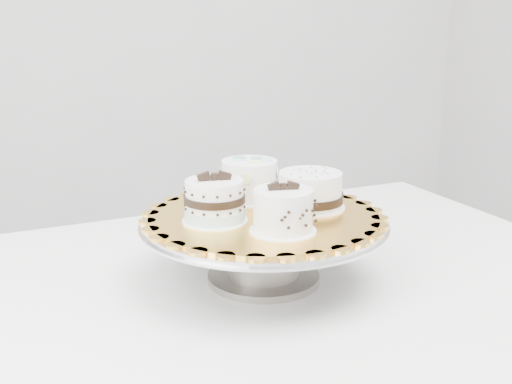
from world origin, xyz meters
name	(u,v)px	position (x,y,z in m)	size (l,w,h in m)	color
table	(250,319)	(0.04, 0.03, 0.68)	(1.32, 0.92, 0.75)	white
cake_stand	(264,238)	(0.06, 0.03, 0.83)	(0.41, 0.41, 0.11)	gray
cake_board	(264,216)	(0.06, 0.03, 0.86)	(0.37, 0.37, 0.01)	gold
cake_swirl	(283,212)	(0.06, -0.06, 0.90)	(0.11, 0.11, 0.08)	white
cake_banded	(215,202)	(-0.02, 0.02, 0.90)	(0.11, 0.11, 0.08)	white
cake_dots	(249,180)	(0.07, 0.11, 0.90)	(0.12, 0.12, 0.07)	white
cake_ribbon	(311,191)	(0.15, 0.03, 0.89)	(0.13, 0.13, 0.06)	white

